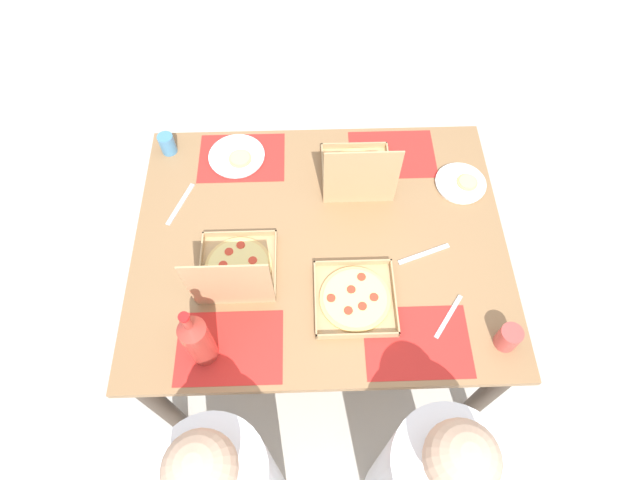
{
  "coord_description": "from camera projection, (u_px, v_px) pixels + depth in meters",
  "views": [
    {
      "loc": [
        0.03,
        0.98,
        2.39
      ],
      "look_at": [
        0.0,
        0.0,
        0.74
      ],
      "focal_mm": 28.34,
      "sensor_mm": 36.0,
      "label": 1
    }
  ],
  "objects": [
    {
      "name": "plate_near_left",
      "position": [
        237.0,
        157.0,
        2.12
      ],
      "size": [
        0.24,
        0.24,
        0.03
      ],
      "color": "white",
      "rests_on": "dining_table"
    },
    {
      "name": "placemat_near_right",
      "position": [
        242.0,
        158.0,
        2.13
      ],
      "size": [
        0.36,
        0.26,
        0.0
      ],
      "primitive_type": "cube",
      "color": "red",
      "rests_on": "dining_table"
    },
    {
      "name": "placemat_near_left",
      "position": [
        392.0,
        154.0,
        2.14
      ],
      "size": [
        0.36,
        0.26,
        0.0
      ],
      "primitive_type": "cube",
      "color": "red",
      "rests_on": "dining_table"
    },
    {
      "name": "pizza_box_center",
      "position": [
        357.0,
        173.0,
        2.03
      ],
      "size": [
        0.28,
        0.3,
        0.32
      ],
      "color": "tan",
      "rests_on": "dining_table"
    },
    {
      "name": "ground_plane",
      "position": [
        320.0,
        314.0,
        2.56
      ],
      "size": [
        6.0,
        6.0,
        0.0
      ],
      "primitive_type": "plane",
      "color": "beige"
    },
    {
      "name": "placemat_far_right",
      "position": [
        230.0,
        347.0,
        1.7
      ],
      "size": [
        0.36,
        0.26,
        0.0
      ],
      "primitive_type": "cube",
      "color": "red",
      "rests_on": "dining_table"
    },
    {
      "name": "pizza_box_corner_right",
      "position": [
        236.0,
        270.0,
        1.8
      ],
      "size": [
        0.28,
        0.3,
        0.32
      ],
      "color": "tan",
      "rests_on": "dining_table"
    },
    {
      "name": "plate_far_left",
      "position": [
        461.0,
        183.0,
        2.05
      ],
      "size": [
        0.21,
        0.21,
        0.03
      ],
      "color": "white",
      "rests_on": "dining_table"
    },
    {
      "name": "knife_by_far_right",
      "position": [
        424.0,
        254.0,
        1.89
      ],
      "size": [
        0.2,
        0.09,
        0.0
      ],
      "primitive_type": "cube",
      "rotation": [
        0.0,
        0.0,
        3.48
      ],
      "color": "#B7B7BC",
      "rests_on": "dining_table"
    },
    {
      "name": "dining_table",
      "position": [
        320.0,
        253.0,
        2.01
      ],
      "size": [
        1.41,
        1.13,
        0.74
      ],
      "color": "#3F3328",
      "rests_on": "ground_plane"
    },
    {
      "name": "knife_by_far_left",
      "position": [
        180.0,
        204.0,
        2.0
      ],
      "size": [
        0.1,
        0.2,
        0.0
      ],
      "primitive_type": "cube",
      "rotation": [
        0.0,
        0.0,
        4.33
      ],
      "color": "#B7B7BC",
      "rests_on": "dining_table"
    },
    {
      "name": "cup_dark",
      "position": [
        508.0,
        337.0,
        1.67
      ],
      "size": [
        0.07,
        0.07,
        0.09
      ],
      "primitive_type": "cylinder",
      "color": "#BF4742",
      "rests_on": "dining_table"
    },
    {
      "name": "soda_bottle",
      "position": [
        197.0,
        340.0,
        1.58
      ],
      "size": [
        0.09,
        0.09,
        0.32
      ],
      "color": "#B2382D",
      "rests_on": "dining_table"
    },
    {
      "name": "fork_by_near_left",
      "position": [
        449.0,
        316.0,
        1.76
      ],
      "size": [
        0.12,
        0.16,
        0.0
      ],
      "primitive_type": "cube",
      "rotation": [
        0.0,
        0.0,
        0.94
      ],
      "color": "#B7B7BC",
      "rests_on": "dining_table"
    },
    {
      "name": "pizza_box_edge_far",
      "position": [
        355.0,
        299.0,
        1.78
      ],
      "size": [
        0.29,
        0.29,
        0.04
      ],
      "color": "tan",
      "rests_on": "dining_table"
    },
    {
      "name": "placemat_far_left",
      "position": [
        417.0,
        342.0,
        1.71
      ],
      "size": [
        0.36,
        0.26,
        0.0
      ],
      "primitive_type": "cube",
      "color": "red",
      "rests_on": "dining_table"
    },
    {
      "name": "cup_red",
      "position": [
        167.0,
        144.0,
        2.11
      ],
      "size": [
        0.06,
        0.06,
        0.09
      ],
      "primitive_type": "cylinder",
      "color": "teal",
      "rests_on": "dining_table"
    }
  ]
}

